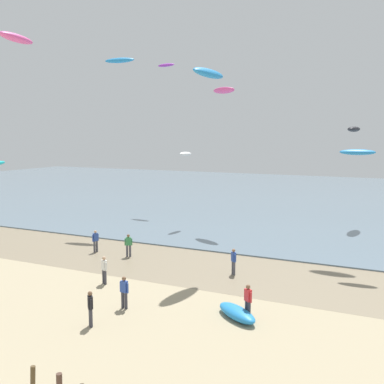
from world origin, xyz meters
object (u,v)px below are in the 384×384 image
at_px(person_left_flank, 248,300).
at_px(kite_aloft_11, 166,65).
at_px(person_by_waterline, 124,291).
at_px(person_far_down_beach, 234,261).
at_px(kite_aloft_7, 120,60).
at_px(kite_aloft_1, 208,73).
at_px(person_nearest_camera, 90,307).
at_px(kite_aloft_9, 354,129).
at_px(person_right_flank, 128,245).
at_px(person_trailing_behind, 96,240).
at_px(kite_aloft_12, 186,154).
at_px(kite_aloft_10, 357,152).
at_px(person_mid_beach, 104,269).
at_px(kite_aloft_8, 16,38).
at_px(grounded_kite, 237,313).
at_px(kite_aloft_3, 224,90).

bearing_deg(person_left_flank, kite_aloft_11, 125.23).
bearing_deg(person_by_waterline, person_far_down_beach, 68.73).
bearing_deg(kite_aloft_7, kite_aloft_1, 137.70).
relative_size(person_nearest_camera, person_left_flank, 1.00).
bearing_deg(kite_aloft_9, person_nearest_camera, -11.21).
bearing_deg(kite_aloft_11, person_by_waterline, -58.64).
height_order(person_right_flank, person_trailing_behind, same).
xyz_separation_m(person_trailing_behind, kite_aloft_12, (1.77, 12.08, 6.27)).
bearing_deg(kite_aloft_7, person_right_flank, 118.07).
distance_m(person_trailing_behind, kite_aloft_10, 20.08).
height_order(person_mid_beach, kite_aloft_10, kite_aloft_10).
distance_m(kite_aloft_8, kite_aloft_12, 19.42).
height_order(person_left_flank, person_far_down_beach, same).
height_order(person_by_waterline, person_right_flank, same).
xyz_separation_m(person_by_waterline, grounded_kite, (5.72, 1.31, -0.64)).
xyz_separation_m(person_by_waterline, kite_aloft_12, (-6.74, 20.78, 6.27)).
bearing_deg(person_far_down_beach, person_trailing_behind, 176.15).
bearing_deg(person_far_down_beach, kite_aloft_11, 127.56).
distance_m(person_nearest_camera, kite_aloft_12, 25.02).
xyz_separation_m(person_trailing_behind, grounded_kite, (14.22, -7.39, -0.64)).
xyz_separation_m(person_nearest_camera, person_trailing_behind, (-8.32, 11.24, 0.00)).
height_order(grounded_kite, kite_aloft_1, kite_aloft_1).
distance_m(person_mid_beach, kite_aloft_7, 23.78).
bearing_deg(kite_aloft_8, person_trailing_behind, 150.63).
bearing_deg(kite_aloft_8, kite_aloft_3, 148.92).
bearing_deg(kite_aloft_3, kite_aloft_11, 170.67).
bearing_deg(kite_aloft_9, kite_aloft_12, -57.97).
height_order(person_left_flank, kite_aloft_9, kite_aloft_9).
bearing_deg(kite_aloft_9, person_by_waterline, -12.09).
relative_size(grounded_kite, kite_aloft_8, 0.86).
height_order(person_by_waterline, person_far_down_beach, same).
height_order(kite_aloft_8, kite_aloft_10, kite_aloft_8).
distance_m(person_right_flank, grounded_kite, 13.38).
bearing_deg(kite_aloft_12, kite_aloft_1, 37.75).
relative_size(person_by_waterline, person_far_down_beach, 1.00).
relative_size(person_left_flank, kite_aloft_1, 0.48).
distance_m(kite_aloft_8, kite_aloft_11, 26.77).
height_order(kite_aloft_3, kite_aloft_12, kite_aloft_3).
bearing_deg(kite_aloft_12, person_by_waterline, 22.75).
height_order(person_left_flank, kite_aloft_7, kite_aloft_7).
bearing_deg(person_right_flank, person_left_flank, -31.34).
bearing_deg(kite_aloft_9, person_left_flank, -0.32).
distance_m(kite_aloft_7, kite_aloft_8, 15.23).
distance_m(person_mid_beach, person_right_flank, 6.25).
xyz_separation_m(kite_aloft_3, kite_aloft_10, (13.07, -8.79, -5.34)).
bearing_deg(kite_aloft_7, kite_aloft_3, -168.34).
height_order(kite_aloft_7, kite_aloft_12, kite_aloft_7).
distance_m(person_trailing_behind, grounded_kite, 16.04).
height_order(kite_aloft_10, kite_aloft_12, kite_aloft_10).
relative_size(person_right_flank, kite_aloft_11, 0.73).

